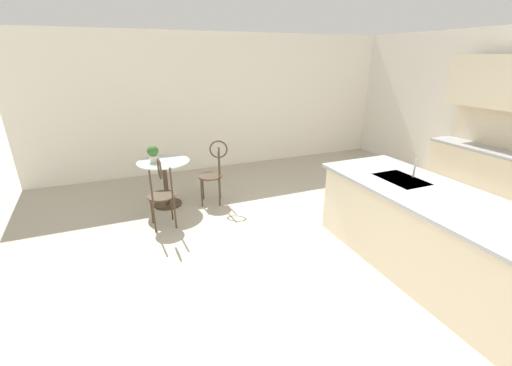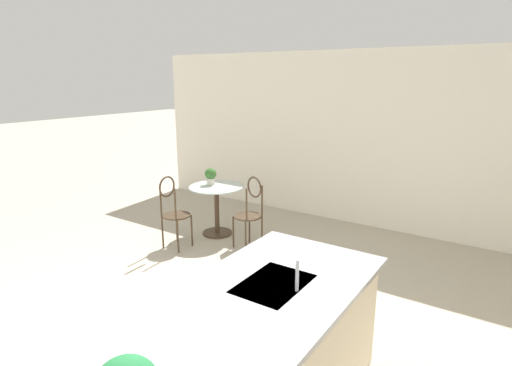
# 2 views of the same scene
# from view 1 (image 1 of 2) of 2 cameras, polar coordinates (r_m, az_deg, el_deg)

# --- Properties ---
(ground_plane) EXTENTS (40.00, 40.00, 0.00)m
(ground_plane) POSITION_cam_1_polar(r_m,az_deg,el_deg) (3.85, 15.55, -15.22)
(ground_plane) COLOR #B2A893
(wall_left_window) EXTENTS (0.12, 7.80, 2.70)m
(wall_left_window) POSITION_cam_1_polar(r_m,az_deg,el_deg) (7.00, -5.23, 13.90)
(wall_left_window) COLOR silver
(wall_left_window) RESTS_ON ground
(kitchen_island) EXTENTS (2.80, 1.06, 0.92)m
(kitchen_island) POSITION_cam_1_polar(r_m,az_deg,el_deg) (3.98, 28.75, -8.12)
(kitchen_island) COLOR beige
(kitchen_island) RESTS_ON ground
(back_counter_run) EXTENTS (2.44, 0.64, 1.52)m
(back_counter_run) POSITION_cam_1_polar(r_m,az_deg,el_deg) (6.19, 38.00, 0.23)
(back_counter_run) COLOR beige
(back_counter_run) RESTS_ON ground
(bistro_table) EXTENTS (0.80, 0.80, 0.74)m
(bistro_table) POSITION_cam_1_polar(r_m,az_deg,el_deg) (5.31, -15.65, 0.69)
(bistro_table) COLOR #3D2D1E
(bistro_table) RESTS_ON ground
(chair_near_window) EXTENTS (0.48, 0.52, 1.04)m
(chair_near_window) POSITION_cam_1_polar(r_m,az_deg,el_deg) (5.20, -7.46, 2.39)
(chair_near_window) COLOR #3D2D1E
(chair_near_window) RESTS_ON ground
(chair_by_island) EXTENTS (0.49, 0.39, 1.04)m
(chair_by_island) POSITION_cam_1_polar(r_m,az_deg,el_deg) (4.55, -16.32, -1.14)
(chair_by_island) COLOR #3D2D1E
(chair_by_island) RESTS_ON ground
(sink_faucet) EXTENTS (0.02, 0.02, 0.22)m
(sink_faucet) POSITION_cam_1_polar(r_m,az_deg,el_deg) (4.22, 26.10, 2.37)
(sink_faucet) COLOR #B2B5BA
(sink_faucet) RESTS_ON kitchen_island
(potted_plant_on_table) EXTENTS (0.17, 0.17, 0.25)m
(potted_plant_on_table) POSITION_cam_1_polar(r_m,az_deg,el_deg) (5.20, -17.64, 5.10)
(potted_plant_on_table) COLOR beige
(potted_plant_on_table) RESTS_ON bistro_table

